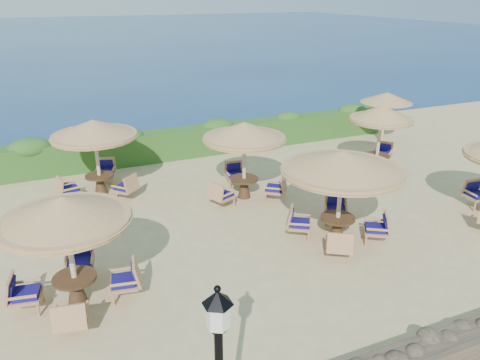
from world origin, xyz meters
TOP-DOWN VIEW (x-y plane):
  - ground at (0.00, 0.00)m, footprint 120.00×120.00m
  - sea at (0.00, 70.00)m, footprint 160.00×160.00m
  - hedge at (0.00, 7.20)m, footprint 18.00×0.90m
  - stone_wall at (0.00, -6.20)m, footprint 15.00×0.65m
  - extra_parasol at (7.80, 5.20)m, footprint 2.30×2.30m
  - cafe_set_0 at (-6.27, -1.61)m, footprint 2.88×2.88m
  - cafe_set_1 at (0.79, -1.46)m, footprint 3.34×3.34m
  - cafe_set_3 at (-4.89, 4.51)m, footprint 2.87×2.87m
  - cafe_set_4 at (-0.43, 2.27)m, footprint 2.80×2.81m
  - cafe_set_5 at (5.26, 2.43)m, footprint 2.64×2.39m

SIDE VIEW (x-z plane):
  - ground at x=0.00m, z-range 0.00..0.00m
  - sea at x=0.00m, z-range 0.00..0.00m
  - stone_wall at x=0.00m, z-range 0.00..0.44m
  - hedge at x=0.00m, z-range 0.00..1.20m
  - cafe_set_0 at x=-6.27m, z-range 0.49..3.15m
  - cafe_set_4 at x=-0.43m, z-range 0.57..3.23m
  - cafe_set_5 at x=5.26m, z-range 0.59..3.25m
  - cafe_set_3 at x=-4.89m, z-range 0.60..3.25m
  - cafe_set_1 at x=0.79m, z-range 0.61..3.27m
  - extra_parasol at x=7.80m, z-range 0.97..3.37m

